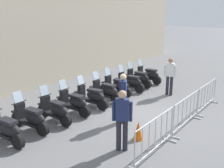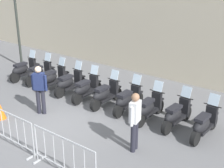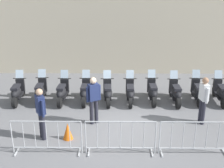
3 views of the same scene
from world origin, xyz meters
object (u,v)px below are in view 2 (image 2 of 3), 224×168
object	(u,v)px
motorcycle_0	(24,70)
traffic_cone	(1,111)
motorcycle_5	(105,94)
motorcycle_6	(127,100)
motorcycle_9	(204,124)
barrier_segment_2	(64,156)
officer_near_row_end	(135,119)
motorcycle_4	(86,89)
motorcycle_2	(52,78)
street_lamp	(16,8)
barrier_segment_1	(10,129)
motorcycle_3	(69,83)
motorcycle_7	(149,108)
motorcycle_8	(176,115)
officer_mid_plaza	(40,87)
motorcycle_1	(39,73)

from	to	relation	value
motorcycle_0	traffic_cone	world-z (taller)	motorcycle_0
motorcycle_5	motorcycle_6	world-z (taller)	same
motorcycle_9	barrier_segment_2	xyz separation A→B (m)	(-1.37, -4.07, 0.07)
motorcycle_6	officer_near_row_end	bearing A→B (deg)	-40.82
motorcycle_4	motorcycle_9	xyz separation A→B (m)	(4.60, 0.84, 0.00)
motorcycle_2	barrier_segment_2	size ratio (longest dim) A/B	0.84
motorcycle_9	street_lamp	size ratio (longest dim) A/B	0.36
motorcycle_2	barrier_segment_1	world-z (taller)	motorcycle_2
motorcycle_3	barrier_segment_2	size ratio (longest dim) A/B	0.84
motorcycle_4	barrier_segment_1	xyz separation A→B (m)	(1.10, -3.60, 0.07)
motorcycle_0	motorcycle_3	world-z (taller)	same
motorcycle_7	officer_near_row_end	distance (m)	1.94
motorcycle_0	motorcycle_6	distance (m)	5.62
barrier_segment_1	motorcycle_5	bearing A→B (deg)	92.81
motorcycle_0	motorcycle_4	world-z (taller)	same
officer_near_row_end	motorcycle_7	bearing A→B (deg)	118.43
motorcycle_8	motorcycle_5	bearing A→B (deg)	-168.41
motorcycle_5	motorcycle_7	xyz separation A→B (m)	(1.85, 0.30, 0.00)
motorcycle_4	barrier_segment_1	bearing A→B (deg)	-73.01
motorcycle_3	barrier_segment_1	xyz separation A→B (m)	(2.04, -3.49, 0.07)
motorcycle_9	officer_mid_plaza	bearing A→B (deg)	-150.07
motorcycle_3	motorcycle_6	distance (m)	2.81
barrier_segment_1	barrier_segment_2	size ratio (longest dim) A/B	1.00
motorcycle_2	barrier_segment_2	bearing A→B (deg)	-29.81
barrier_segment_2	street_lamp	world-z (taller)	street_lamp
motorcycle_1	officer_near_row_end	distance (m)	6.52
barrier_segment_1	street_lamp	world-z (taller)	street_lamp
motorcycle_1	motorcycle_9	bearing A→B (deg)	9.40
motorcycle_4	motorcycle_9	world-z (taller)	same
barrier_segment_2	motorcycle_8	bearing A→B (deg)	83.80
officer_near_row_end	motorcycle_6	bearing A→B (deg)	139.18
motorcycle_6	barrier_segment_1	xyz separation A→B (m)	(-0.73, -4.02, 0.07)
street_lamp	motorcycle_0	bearing A→B (deg)	-23.61
motorcycle_5	barrier_segment_2	distance (m)	4.12
officer_near_row_end	officer_mid_plaza	world-z (taller)	same
motorcycle_2	motorcycle_8	size ratio (longest dim) A/B	1.00
motorcycle_8	street_lamp	distance (m)	9.50
motorcycle_0	street_lamp	distance (m)	3.15
motorcycle_5	barrier_segment_1	bearing A→B (deg)	-87.19
motorcycle_1	motorcycle_8	distance (m)	6.56
motorcycle_9	barrier_segment_1	distance (m)	5.66
motorcycle_4	barrier_segment_2	bearing A→B (deg)	-44.90
barrier_segment_2	street_lamp	size ratio (longest dim) A/B	0.43
motorcycle_9	street_lamp	distance (m)	10.41
barrier_segment_1	street_lamp	distance (m)	7.94
motorcycle_9	barrier_segment_2	size ratio (longest dim) A/B	0.84
motorcycle_0	motorcycle_1	world-z (taller)	same
motorcycle_7	officer_near_row_end	size ratio (longest dim) A/B	0.99
motorcycle_7	motorcycle_8	world-z (taller)	same
motorcycle_1	motorcycle_7	xyz separation A→B (m)	(5.56, 0.85, 0.00)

